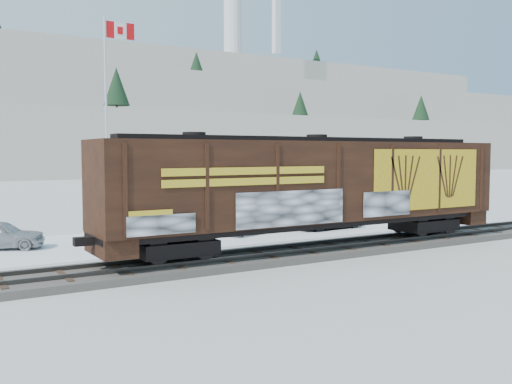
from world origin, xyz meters
TOP-DOWN VIEW (x-y plane):
  - ground at (0.00, 0.00)m, footprint 500.00×500.00m
  - rail_track at (0.00, 0.00)m, footprint 50.00×3.40m
  - parking_strip at (0.00, 7.50)m, footprint 40.00×8.00m
  - hopper_railcar at (2.91, -0.01)m, footprint 19.63×3.06m
  - flagpole at (-2.11, 14.33)m, footprint 2.30×0.90m
  - car_white at (3.64, 7.07)m, footprint 5.10×3.41m
  - car_dark at (8.39, 6.20)m, footprint 4.72×2.21m

SIDE VIEW (x-z plane):
  - ground at x=0.00m, z-range 0.00..0.00m
  - parking_strip at x=0.00m, z-range 0.00..0.03m
  - rail_track at x=0.00m, z-range -0.07..0.36m
  - car_dark at x=8.39m, z-range 0.03..1.36m
  - car_white at x=3.64m, z-range 0.03..1.62m
  - hopper_railcar at x=2.91m, z-range 0.70..5.43m
  - flagpole at x=-2.11m, z-range -1.56..11.02m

